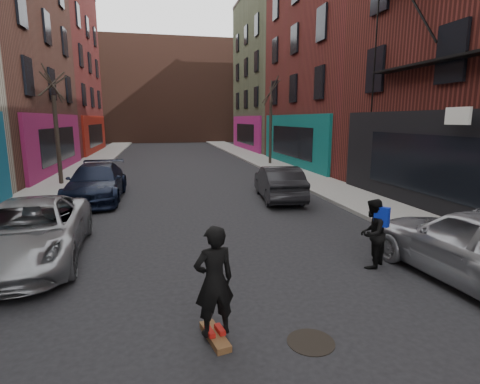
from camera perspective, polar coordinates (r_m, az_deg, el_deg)
name	(u,v)px	position (r m, az deg, el deg)	size (l,w,h in m)	color
sidewalk_left	(98,159)	(31.94, -20.80, 4.69)	(2.50, 84.00, 0.13)	gray
sidewalk_right	(251,156)	(32.51, 1.63, 5.51)	(2.50, 84.00, 0.13)	gray
buildings_right	(457,23)	(23.46, 30.11, 21.43)	(12.00, 56.00, 16.00)	#46291E
building_far	(167,93)	(57.56, -11.05, 14.64)	(40.00, 10.00, 14.00)	#47281E
tree_left_far	(55,115)	(19.99, -26.34, 10.42)	(2.00, 2.00, 6.50)	black
tree_right_far	(271,114)	(26.55, 4.71, 11.72)	(2.00, 2.00, 6.80)	black
parked_left_far	(29,232)	(9.82, -29.48, -5.28)	(2.30, 4.98, 1.38)	gray
parked_left_end	(96,183)	(15.97, -21.04, 1.36)	(2.03, 4.98, 1.45)	black
parked_right_end	(279,183)	(15.17, 5.92, 1.40)	(1.44, 4.14, 1.37)	black
skateboard	(215,336)	(5.95, -3.84, -21.08)	(0.22, 0.80, 0.10)	brown
skateboarder	(214,281)	(5.53, -3.96, -13.37)	(0.60, 0.40, 1.65)	black
pedestrian	(372,233)	(8.68, 19.52, -5.91)	(0.94, 0.92, 1.53)	black
manhole	(311,342)	(5.99, 10.74, -21.53)	(0.70, 0.70, 0.01)	black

